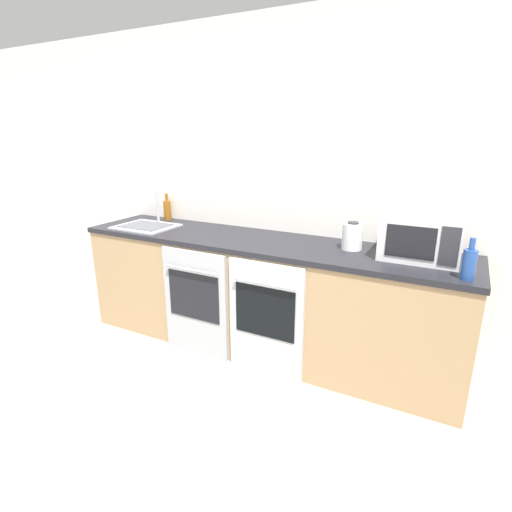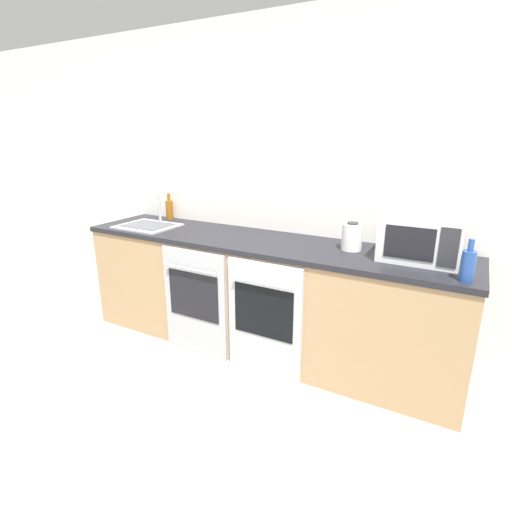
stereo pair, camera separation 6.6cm
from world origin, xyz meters
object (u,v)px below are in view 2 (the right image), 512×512
Objects in this scene: oven_right at (264,319)px; bottle_blue at (468,265)px; oven_left at (195,302)px; kettle at (352,237)px; bottle_amber at (169,209)px; sink at (148,225)px; microwave at (421,237)px.

bottle_blue is at bearing 5.13° from oven_right.
oven_left is 4.38× the size of kettle.
sink reaches higher than bottle_amber.
kettle reaches higher than oven_right.
bottle_amber reaches higher than bottle_blue.
bottle_amber is at bearing 168.99° from bottle_blue.
microwave is 2.25m from sink.
oven_right is 3.54× the size of bottle_blue.
bottle_blue reaches higher than oven_left.
microwave is 0.43m from bottle_blue.
microwave reaches higher than oven_right.
sink is at bearing -81.82° from bottle_amber.
bottle_blue is 0.81m from kettle.
kettle is (0.48, 0.42, 0.58)m from oven_right.
oven_right is at bearing -11.26° from sink.
sink is at bearing 168.74° from oven_right.
kettle is at bearing 157.46° from bottle_blue.
bottle_amber is (-2.57, 0.50, 0.00)m from bottle_blue.
sink is (-1.30, 0.26, 0.50)m from oven_right.
bottle_blue is (0.29, -0.31, -0.05)m from microwave.
oven_left is at bearing -159.09° from kettle.
microwave is at bearing 15.10° from oven_left.
microwave is (1.55, 0.42, 0.63)m from oven_left.
kettle is at bearing 41.23° from oven_right.
kettle reaches higher than oven_left.
bottle_amber reaches higher than oven_left.
sink is (0.05, -0.35, -0.08)m from bottle_amber.
bottle_amber is 0.50× the size of sink.
bottle_amber is at bearing 175.18° from microwave.
microwave reaches higher than sink.
microwave reaches higher than bottle_blue.
oven_right is 0.86m from kettle.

